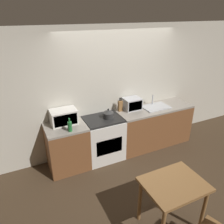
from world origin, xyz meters
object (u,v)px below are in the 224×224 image
(bottle, at_px, (70,126))
(dining_table, at_px, (173,190))
(stove_range, at_px, (103,138))
(kettle, at_px, (108,114))
(toaster_oven, at_px, (132,104))
(microwave, at_px, (64,117))

(bottle, xyz_separation_m, dining_table, (0.91, -1.68, -0.35))
(stove_range, xyz_separation_m, bottle, (-0.71, -0.20, 0.55))
(kettle, bearing_deg, dining_table, -87.13)
(stove_range, xyz_separation_m, dining_table, (0.20, -1.89, 0.20))
(bottle, height_order, toaster_oven, same)
(kettle, relative_size, toaster_oven, 0.58)
(kettle, bearing_deg, toaster_oven, 14.71)
(bottle, relative_size, toaster_oven, 0.69)
(microwave, height_order, dining_table, microwave)
(kettle, bearing_deg, bottle, -167.32)
(stove_range, xyz_separation_m, toaster_oven, (0.74, 0.15, 0.58))
(microwave, bearing_deg, bottle, -86.58)
(dining_table, bearing_deg, microwave, 114.85)
(kettle, relative_size, dining_table, 0.26)
(microwave, bearing_deg, stove_range, -9.77)
(kettle, bearing_deg, microwave, 170.11)
(microwave, height_order, toaster_oven, microwave)
(microwave, distance_m, bottle, 0.33)
(microwave, xyz_separation_m, toaster_oven, (1.47, 0.02, -0.01))
(kettle, xyz_separation_m, bottle, (-0.82, -0.18, 0.01))
(bottle, xyz_separation_m, toaster_oven, (1.45, 0.35, 0.03))
(microwave, height_order, bottle, microwave)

